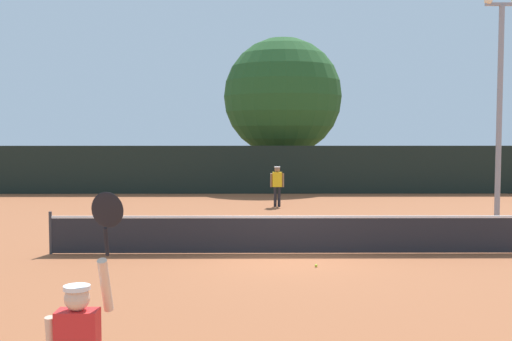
% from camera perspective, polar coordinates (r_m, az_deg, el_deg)
% --- Properties ---
extents(ground_plane, '(120.00, 120.00, 0.00)m').
position_cam_1_polar(ground_plane, '(15.45, 2.90, -7.78)').
color(ground_plane, '#9E5633').
extents(tennis_net, '(11.93, 0.08, 1.07)m').
position_cam_1_polar(tennis_net, '(15.36, 2.91, -5.91)').
color(tennis_net, '#232328').
rests_on(tennis_net, ground).
extents(perimeter_fence, '(31.34, 0.12, 2.39)m').
position_cam_1_polar(perimeter_fence, '(30.28, 1.28, 0.07)').
color(perimeter_fence, black).
rests_on(perimeter_fence, ground).
extents(player_receiving, '(0.57, 0.24, 1.66)m').
position_cam_1_polar(player_receiving, '(24.94, 2.00, -1.09)').
color(player_receiving, yellow).
rests_on(player_receiving, ground).
extents(tennis_ball, '(0.07, 0.07, 0.07)m').
position_cam_1_polar(tennis_ball, '(13.99, 5.66, -8.86)').
color(tennis_ball, '#CCE033').
rests_on(tennis_ball, ground).
extents(light_pole, '(1.18, 0.28, 7.49)m').
position_cam_1_polar(light_pole, '(21.67, 21.88, 6.64)').
color(light_pole, gray).
rests_on(light_pole, ground).
extents(large_tree, '(6.58, 6.58, 8.34)m').
position_cam_1_polar(large_tree, '(34.23, 2.53, 6.91)').
color(large_tree, brown).
rests_on(large_tree, ground).
extents(parked_car_near, '(2.15, 4.31, 1.69)m').
position_cam_1_polar(parked_car_near, '(36.96, -10.91, -0.01)').
color(parked_car_near, black).
rests_on(parked_car_near, ground).
extents(parked_car_mid, '(2.43, 4.41, 1.69)m').
position_cam_1_polar(parked_car_mid, '(39.85, 16.01, 0.17)').
color(parked_car_mid, red).
rests_on(parked_car_mid, ground).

